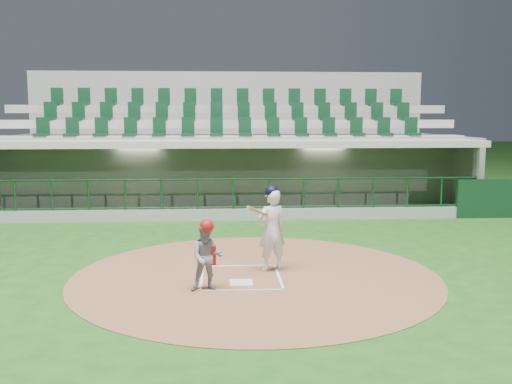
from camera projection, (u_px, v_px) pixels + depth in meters
ground at (240, 274)px, 11.38m from camera, size 120.00×120.00×0.00m
dirt_circle at (256, 276)px, 11.20m from camera, size 7.20×7.20×0.01m
home_plate at (241, 283)px, 10.68m from camera, size 0.43×0.43×0.02m
batter_box_chalk at (240, 277)px, 11.08m from camera, size 1.55×1.80×0.01m
dugout_structure at (235, 182)px, 19.00m from camera, size 16.40×3.70×3.00m
seating_deck at (230, 161)px, 21.98m from camera, size 17.00×6.72×5.15m
batter at (271, 228)px, 11.48m from camera, size 0.90×0.95×1.74m
catcher at (207, 256)px, 10.16m from camera, size 0.62×0.49×1.30m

